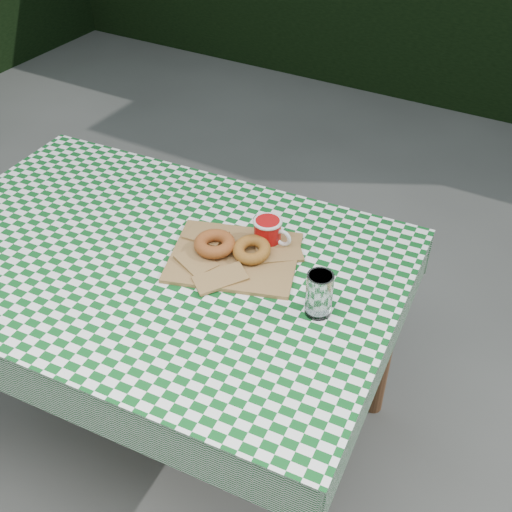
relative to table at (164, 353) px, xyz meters
The scene contains 8 objects.
ground 0.38m from the table, 97.50° to the left, with size 60.00×60.00×0.00m, color #494945.
table is the anchor object (origin of this frame).
tablecloth 0.38m from the table, ahead, with size 1.32×0.89×0.01m, color #0B4C19.
paper_bag 0.45m from the table, 27.46° to the left, with size 0.33×0.27×0.02m, color #9B6E43.
bagel_front 0.45m from the table, 33.55° to the left, with size 0.11×0.11×0.03m, color brown.
bagel_back 0.49m from the table, 27.11° to the left, with size 0.10×0.10×0.03m, color #A56422.
coffee_mug 0.53m from the table, 39.10° to the left, with size 0.15×0.15×0.08m, color #9B0A0A, non-canonical shape.
drinking_glass 0.65m from the table, ahead, with size 0.06×0.06×0.12m, color silver.
Camera 1 is at (0.89, -1.02, 1.81)m, focal length 43.85 mm.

